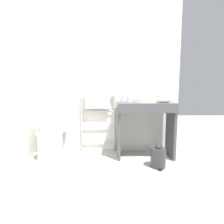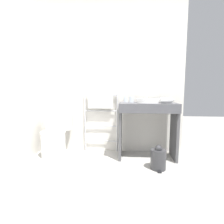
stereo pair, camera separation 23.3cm
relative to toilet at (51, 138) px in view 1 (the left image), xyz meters
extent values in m
plane|color=#B2AFA8|center=(0.81, -1.28, -0.31)|extent=(12.00, 12.00, 0.00)
cube|color=silver|center=(0.81, 0.36, 1.00)|extent=(2.57, 0.12, 2.63)
cube|color=silver|center=(-0.41, -0.49, 1.00)|extent=(0.12, 2.33, 2.63)
cylinder|color=white|center=(0.00, -0.07, -0.11)|extent=(0.37, 0.37, 0.39)
cylinder|color=white|center=(0.00, -0.07, 0.09)|extent=(0.39, 0.39, 0.02)
cube|color=white|center=(0.00, 0.18, 0.26)|extent=(0.40, 0.16, 0.36)
cylinder|color=silver|center=(0.00, 0.18, 0.45)|extent=(0.05, 0.05, 0.01)
cylinder|color=silver|center=(0.44, 0.26, 0.20)|extent=(0.02, 0.02, 1.02)
cylinder|color=silver|center=(1.00, 0.26, 0.20)|extent=(0.02, 0.02, 1.02)
cylinder|color=silver|center=(0.72, 0.26, -0.13)|extent=(0.56, 0.02, 0.02)
cylinder|color=silver|center=(0.72, 0.26, 0.14)|extent=(0.56, 0.02, 0.02)
cylinder|color=silver|center=(0.72, 0.26, 0.40)|extent=(0.56, 0.02, 0.02)
cylinder|color=silver|center=(0.72, 0.26, 0.66)|extent=(0.56, 0.02, 0.02)
cube|color=white|center=(0.72, 0.24, 0.56)|extent=(0.42, 0.04, 0.23)
cube|color=#4C4C51|center=(1.48, 0.03, 0.54)|extent=(0.87, 0.47, 0.03)
cube|color=#4C4C51|center=(1.48, -0.20, 0.47)|extent=(0.87, 0.02, 0.10)
cube|color=#4C4C4F|center=(1.06, 0.03, 0.11)|extent=(0.04, 0.40, 0.84)
cube|color=#4C4C4F|center=(1.89, 0.03, 0.11)|extent=(0.04, 0.40, 0.84)
cylinder|color=white|center=(1.48, 0.06, 0.59)|extent=(0.34, 0.34, 0.06)
cylinder|color=silver|center=(1.48, 0.06, 0.62)|extent=(0.28, 0.28, 0.01)
cylinder|color=silver|center=(1.48, 0.23, 0.62)|extent=(0.02, 0.02, 0.13)
cylinder|color=silver|center=(1.48, 0.19, 0.68)|extent=(0.02, 0.09, 0.02)
cylinder|color=silver|center=(1.14, 0.17, 0.61)|extent=(0.07, 0.07, 0.09)
cylinder|color=silver|center=(1.23, 0.11, 0.61)|extent=(0.07, 0.07, 0.09)
cylinder|color=white|center=(1.74, -0.04, 0.60)|extent=(0.15, 0.09, 0.09)
cone|color=silver|center=(1.84, -0.04, 0.60)|extent=(0.05, 0.07, 0.07)
cube|color=white|center=(1.70, 0.05, 0.60)|extent=(0.05, 0.08, 0.06)
cylinder|color=#333335|center=(1.59, -0.37, -0.18)|extent=(0.21, 0.21, 0.27)
sphere|color=#333335|center=(1.59, -0.37, -0.02)|extent=(0.09, 0.09, 0.09)
cube|color=black|center=(1.59, -0.49, -0.30)|extent=(0.05, 0.04, 0.02)
cube|color=#B2BCCC|center=(0.00, -0.56, -0.31)|extent=(0.56, 0.36, 0.01)
camera|label=1|loc=(0.92, -2.69, 0.74)|focal=28.00mm
camera|label=2|loc=(1.16, -2.68, 0.74)|focal=28.00mm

